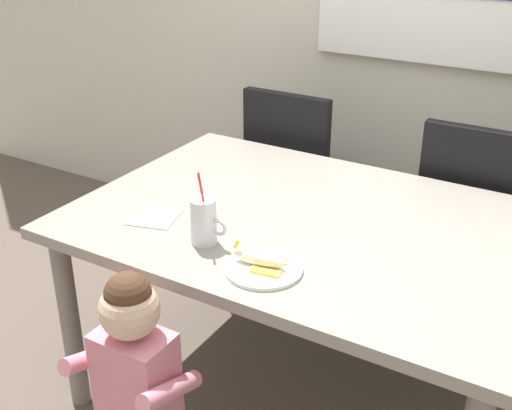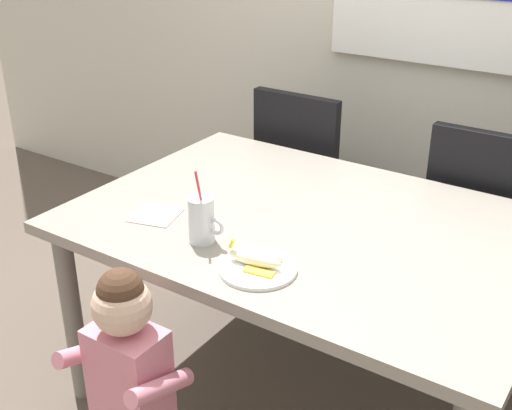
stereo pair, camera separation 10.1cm
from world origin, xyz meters
name	(u,v)px [view 2 (the right image)]	position (x,y,z in m)	size (l,w,h in m)	color
ground_plane	(302,393)	(0.00, 0.00, 0.00)	(24.00, 24.00, 0.00)	brown
dining_table	(308,241)	(0.00, 0.00, 0.67)	(1.57, 1.10, 0.76)	gray
dining_chair_left	(307,174)	(-0.45, 0.78, 0.54)	(0.44, 0.45, 0.96)	black
dining_chair_right	(482,222)	(0.40, 0.74, 0.54)	(0.44, 0.45, 0.96)	black
toddler_standing	(128,364)	(-0.20, -0.69, 0.53)	(0.33, 0.24, 0.84)	#3F4760
milk_cup	(202,222)	(-0.20, -0.32, 0.82)	(0.13, 0.08, 0.25)	silver
snack_plate	(258,269)	(0.04, -0.37, 0.76)	(0.23, 0.23, 0.01)	white
peeled_banana	(256,259)	(0.03, -0.37, 0.79)	(0.17, 0.11, 0.07)	#F4EAC6
paper_napkin	(156,215)	(-0.45, -0.27, 0.76)	(0.15, 0.15, 0.00)	silver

